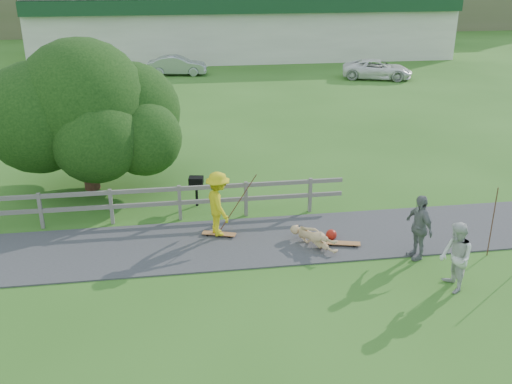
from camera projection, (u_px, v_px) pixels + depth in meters
ground at (263, 268)px, 14.50m from camera, size 260.00×260.00×0.00m
path at (255, 241)px, 15.86m from camera, size 34.00×3.00×0.04m
fence at (89, 203)px, 16.60m from camera, size 15.05×0.10×1.10m
strip_mall at (242, 23)px, 46.06m from camera, size 32.50×10.75×5.10m
skater_rider at (218, 207)px, 15.80m from camera, size 0.95×1.32×1.84m
skater_fallen at (314, 237)px, 15.49m from camera, size 1.51×1.16×0.57m
spectator_a at (456, 257)px, 13.26m from camera, size 0.70×0.87×1.71m
spectator_b at (419, 227)px, 14.72m from camera, size 0.63×1.10×1.76m
car_silver at (177, 65)px, 38.61m from camera, size 4.05×1.81×1.29m
car_white at (377, 69)px, 37.37m from camera, size 4.94×3.45×1.25m
tree at (87, 136)px, 18.88m from camera, size 6.81×6.81×3.72m
bbq at (197, 191)px, 18.03m from camera, size 0.50×0.41×0.97m
longboard_rider at (219, 235)px, 16.13m from camera, size 0.98×0.53×0.11m
longboard_fallen at (343, 245)px, 15.59m from camera, size 0.99×0.47×0.11m
helmet at (331, 235)px, 15.94m from camera, size 0.31×0.31×0.31m
pole_rider at (238, 198)px, 16.23m from camera, size 0.03×0.03×1.99m
pole_spec_left at (492, 222)px, 14.78m from camera, size 0.03×0.03×1.94m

